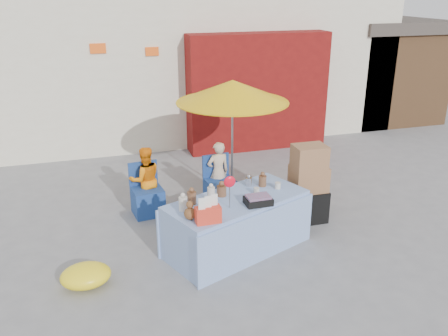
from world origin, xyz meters
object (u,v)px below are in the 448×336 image
object	(u,v)px
box_stack	(308,186)
vendor_beige	(218,172)
umbrella	(233,92)
chair_right	(220,190)
chair_left	(148,199)
market_table	(236,223)
vendor_orange	(145,179)

from	to	relation	value
box_stack	vendor_beige	bearing A→B (deg)	136.55
umbrella	chair_right	bearing A→B (deg)	-136.71
chair_left	umbrella	distance (m)	2.27
market_table	vendor_orange	world-z (taller)	market_table
chair_right	vendor_orange	world-z (taller)	vendor_orange
chair_left	umbrella	world-z (taller)	umbrella
chair_right	vendor_orange	size ratio (longest dim) A/B	0.76
vendor_beige	box_stack	xyz separation A→B (m)	(1.16, -1.10, 0.04)
vendor_beige	market_table	bearing A→B (deg)	76.21
umbrella	chair_left	bearing A→B (deg)	-169.62
vendor_beige	umbrella	distance (m)	1.39
market_table	chair_right	distance (m)	1.52
market_table	box_stack	distance (m)	1.48
market_table	vendor_beige	world-z (taller)	market_table
chair_right	vendor_orange	xyz separation A→B (m)	(-1.25, 0.13, 0.30)
chair_left	chair_right	distance (m)	1.25
chair_left	vendor_orange	bearing A→B (deg)	82.68
market_table	chair_left	world-z (taller)	market_table
market_table	umbrella	distance (m)	2.38
vendor_orange	umbrella	bearing A→B (deg)	178.98
umbrella	box_stack	bearing A→B (deg)	-55.46
market_table	vendor_beige	size ratio (longest dim) A/B	2.08
vendor_beige	umbrella	bearing A→B (deg)	-159.98
box_stack	market_table	bearing A→B (deg)	-158.50
umbrella	vendor_orange	bearing A→B (deg)	-174.47
chair_left	vendor_orange	distance (m)	0.33
vendor_orange	vendor_beige	world-z (taller)	vendor_orange
chair_left	chair_right	xyz separation A→B (m)	(1.25, 0.00, 0.00)
chair_left	box_stack	world-z (taller)	box_stack
chair_right	umbrella	bearing A→B (deg)	36.74
box_stack	vendor_orange	bearing A→B (deg)	155.50
market_table	chair_left	bearing A→B (deg)	102.89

